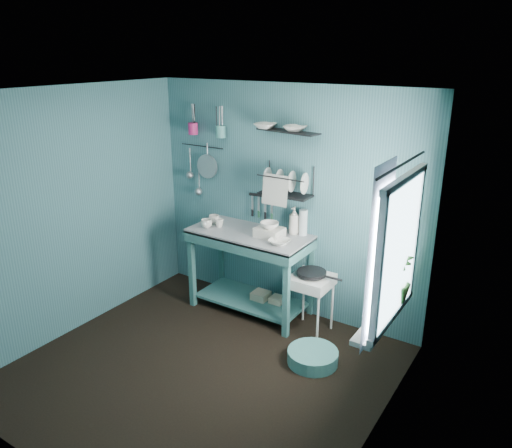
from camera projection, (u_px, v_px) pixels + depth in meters
The scene contains 36 objects.
floor at pixel (202, 371), 4.62m from camera, with size 3.20×3.20×0.00m, color black.
ceiling at pixel (190, 93), 3.79m from camera, with size 3.20×3.20×0.00m, color silver.
wall_back at pixel (285, 202), 5.39m from camera, with size 3.20×3.20×0.00m, color #336169.
wall_front at pixel (38, 323), 3.01m from camera, with size 3.20×3.20×0.00m, color #336169.
wall_left at pixel (73, 213), 5.02m from camera, with size 3.00×3.00×0.00m, color #336169.
wall_right at pixel (379, 293), 3.38m from camera, with size 3.00×3.00×0.00m, color #336169.
work_counter at pixel (251, 271), 5.56m from camera, with size 1.33×0.67×0.94m, color #2E615F.
mug_left at pixel (207, 224), 5.51m from camera, with size 0.12×0.12×0.10m, color silver.
mug_mid at pixel (219, 223), 5.53m from camera, with size 0.10×0.10×0.09m, color silver.
mug_right at pixel (214, 219), 5.64m from camera, with size 0.12×0.12×0.10m, color silver.
wash_tub at pixel (269, 232), 5.24m from camera, with size 0.28×0.22×0.10m, color beige.
tub_bowl at pixel (269, 225), 5.22m from camera, with size 0.20×0.20×0.06m, color silver.
soap_bottle at pixel (294, 220), 5.30m from camera, with size 0.12×0.12×0.30m, color beige.
water_bottle at pixel (303, 222), 5.26m from camera, with size 0.09×0.09×0.28m, color silver.
counter_bowl at pixel (280, 242), 5.04m from camera, with size 0.22×0.22×0.05m, color silver.
hotplate_stand at pixel (310, 304), 5.16m from camera, with size 0.40×0.40×0.64m, color silver.
frying_pan at pixel (312, 273), 5.04m from camera, with size 0.30×0.30×0.04m, color black.
knife_strip at pixel (262, 196), 5.49m from camera, with size 0.32×0.02×0.03m, color black.
dish_rack at pixel (286, 181), 5.15m from camera, with size 0.55×0.24×0.32m, color black.
upper_shelf at pixel (288, 131), 5.01m from camera, with size 0.70×0.18×0.01m, color black.
shelf_bowl_left at pixel (265, 124), 5.13m from camera, with size 0.22×0.22×0.05m, color silver.
shelf_bowl_right at pixel (295, 129), 4.96m from camera, with size 0.23×0.23×0.06m, color silver.
utensil_cup_magenta at pixel (193, 129), 5.70m from camera, with size 0.11×0.11×0.13m, color #B82264.
utensil_cup_teal at pixel (221, 132), 5.50m from camera, with size 0.11×0.11×0.13m, color teal.
colander at pixel (207, 166), 5.78m from camera, with size 0.28×0.28×0.03m, color #9C9FA4.
ladle_outer at pixel (190, 161), 5.91m from camera, with size 0.01×0.01×0.30m, color #9C9FA4.
ladle_inner at pixel (199, 177), 5.91m from camera, with size 0.01×0.01×0.30m, color #9C9FA4.
hook_rail at pixel (202, 146), 5.76m from camera, with size 0.01×0.01×0.60m, color black.
window_glass at pixel (400, 251), 3.70m from camera, with size 1.10×1.10×0.00m, color white.
windowsill at pixel (382, 318), 3.93m from camera, with size 0.16×0.95×0.04m, color silver.
curtain at pixel (378, 256), 3.47m from camera, with size 1.35×1.35×0.00m, color white.
curtain_rod at pixel (403, 164), 3.50m from camera, with size 0.02×0.02×1.05m, color black.
potted_plant at pixel (394, 278), 4.03m from camera, with size 0.27×0.27×0.48m, color #305D25.
storage_tin_large at pixel (261, 301), 5.67m from camera, with size 0.18×0.18×0.22m, color tan.
storage_tin_small at pixel (277, 305), 5.59m from camera, with size 0.15×0.15×0.20m, color tan.
floor_basin at pixel (313, 357), 4.71m from camera, with size 0.48×0.48×0.13m, color teal.
Camera 1 is at (2.55, -3.00, 2.82)m, focal length 35.00 mm.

